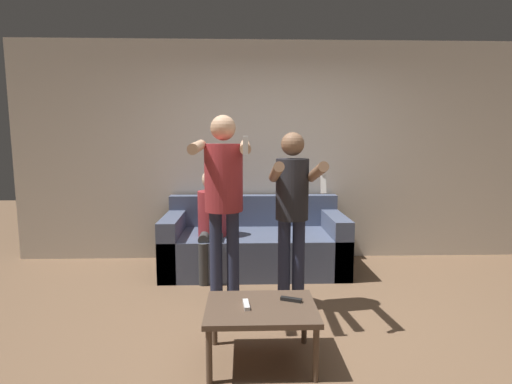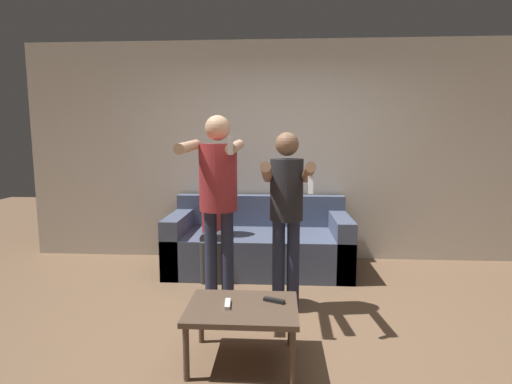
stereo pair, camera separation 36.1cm
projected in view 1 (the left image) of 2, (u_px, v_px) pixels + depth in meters
ground_plane at (292, 336)px, 3.09m from camera, size 14.00×14.00×0.00m
wall_back at (273, 152)px, 5.00m from camera, size 6.40×0.06×2.70m
couch at (254, 245)px, 4.64m from camera, size 2.06×0.94×0.82m
person_standing_left at (224, 189)px, 3.39m from camera, size 0.45×0.78×1.71m
person_standing_right at (292, 203)px, 3.43m from camera, size 0.40×0.70×1.57m
person_seated at (212, 218)px, 4.35m from camera, size 0.31×0.53×1.18m
coffee_table at (261, 312)px, 2.69m from camera, size 0.75×0.56×0.40m
remote_near at (246, 305)px, 2.68m from camera, size 0.05×0.15×0.02m
remote_far at (291, 299)px, 2.77m from camera, size 0.15×0.09×0.02m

